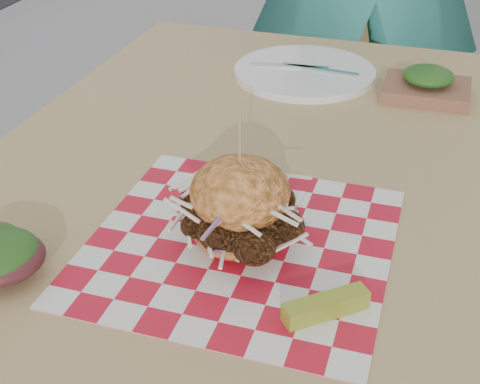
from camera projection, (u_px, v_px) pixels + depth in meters
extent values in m
cube|color=tan|center=(248.00, 179.00, 0.99)|extent=(0.80, 1.20, 0.04)
cylinder|color=#333338|center=(181.00, 183.00, 1.71)|extent=(0.05, 0.05, 0.71)
cylinder|color=#333338|center=(456.00, 228.00, 1.54)|extent=(0.05, 0.05, 0.71)
cube|color=tan|center=(337.00, 117.00, 1.82)|extent=(0.49, 0.49, 0.04)
cube|color=tan|center=(370.00, 7.00, 1.84)|extent=(0.42, 0.12, 0.50)
cylinder|color=#333338|center=(247.00, 204.00, 1.88)|extent=(0.03, 0.03, 0.43)
cylinder|color=#333338|center=(369.00, 240.00, 1.74)|extent=(0.03, 0.03, 0.43)
cylinder|color=#333338|center=(299.00, 151.00, 2.15)|extent=(0.03, 0.03, 0.43)
cylinder|color=#333338|center=(409.00, 178.00, 2.00)|extent=(0.03, 0.03, 0.43)
cube|color=red|center=(240.00, 244.00, 0.81)|extent=(0.36, 0.36, 0.00)
ellipsoid|color=#F28D44|center=(240.00, 229.00, 0.80)|extent=(0.12, 0.12, 0.04)
ellipsoid|color=brown|center=(240.00, 218.00, 0.79)|extent=(0.13, 0.12, 0.06)
ellipsoid|color=#F28D44|center=(240.00, 192.00, 0.78)|extent=(0.12, 0.12, 0.08)
cylinder|color=tan|center=(240.00, 146.00, 0.74)|extent=(0.00, 0.00, 0.09)
cube|color=#A1A530|center=(326.00, 306.00, 0.70)|extent=(0.09, 0.08, 0.02)
cylinder|color=white|center=(304.00, 72.00, 1.28)|extent=(0.27, 0.27, 0.01)
cube|color=silver|center=(289.00, 66.00, 1.28)|extent=(0.15, 0.03, 0.00)
cube|color=silver|center=(320.00, 69.00, 1.26)|extent=(0.15, 0.03, 0.00)
cube|color=brown|center=(426.00, 90.00, 1.19)|extent=(0.15, 0.12, 0.02)
ellipsoid|color=#134513|center=(428.00, 76.00, 1.17)|extent=(0.09, 0.09, 0.03)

